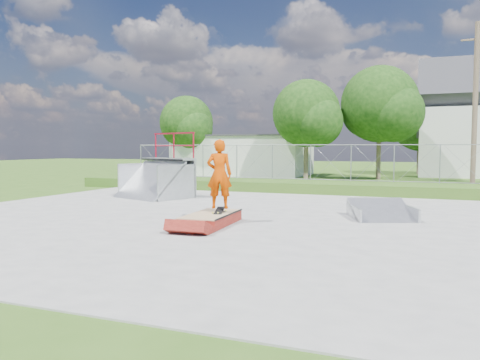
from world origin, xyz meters
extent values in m
plane|color=#355919|center=(0.00, 0.00, 0.00)|extent=(120.00, 120.00, 0.00)
cube|color=gray|center=(0.00, 0.00, 0.02)|extent=(20.00, 16.00, 0.04)
cube|color=#355919|center=(0.00, 9.50, 0.25)|extent=(24.00, 3.00, 0.50)
cube|color=maroon|center=(-0.18, -1.07, 0.15)|extent=(1.18, 2.27, 0.31)
cube|color=tan|center=(-0.18, -1.07, 0.32)|extent=(1.20, 2.28, 0.02)
cube|color=black|center=(-0.05, -0.78, 0.38)|extent=(0.42, 0.82, 0.13)
imported|color=#C43B00|center=(-0.05, -0.78, 1.34)|extent=(0.81, 0.65, 1.93)
cube|color=silver|center=(-8.00, 22.00, 1.50)|extent=(10.00, 6.00, 3.00)
cube|color=silver|center=(9.00, 26.00, 2.50)|extent=(8.00, 6.00, 5.00)
cube|color=#323237|center=(9.00, 26.00, 5.90)|extent=(8.40, 6.08, 6.08)
cylinder|color=brown|center=(7.50, 12.00, 4.00)|extent=(0.24, 0.24, 8.00)
cylinder|color=brown|center=(-2.00, 18.00, 1.22)|extent=(0.30, 0.30, 2.45)
sphere|color=black|center=(-2.00, 18.00, 4.41)|extent=(4.48, 4.48, 4.48)
sphere|color=black|center=(-1.16, 17.44, 3.85)|extent=(3.36, 3.36, 3.36)
cylinder|color=brown|center=(2.50, 20.00, 1.40)|extent=(0.30, 0.30, 2.80)
sphere|color=black|center=(2.50, 20.00, 5.04)|extent=(5.12, 5.12, 5.12)
sphere|color=black|center=(3.46, 19.36, 4.40)|extent=(3.84, 3.84, 3.84)
cylinder|color=brown|center=(-12.00, 20.00, 1.14)|extent=(0.30, 0.30, 2.27)
sphere|color=black|center=(-12.00, 20.00, 4.10)|extent=(4.16, 4.16, 4.16)
sphere|color=black|center=(-11.22, 19.48, 3.58)|extent=(3.12, 3.12, 3.12)
cylinder|color=brown|center=(5.00, 28.00, 1.05)|extent=(0.30, 0.30, 2.10)
sphere|color=black|center=(5.00, 28.00, 3.78)|extent=(3.84, 3.84, 3.84)
sphere|color=black|center=(5.72, 27.52, 3.30)|extent=(2.88, 2.88, 2.88)
camera|label=1|loc=(5.21, -12.71, 2.16)|focal=35.00mm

